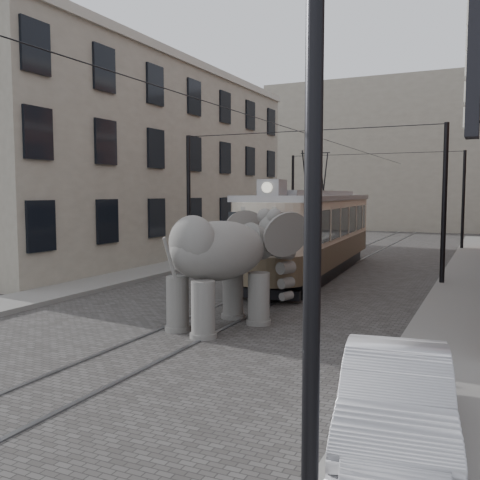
% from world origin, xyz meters
% --- Properties ---
extents(ground, '(120.00, 120.00, 0.00)m').
position_xyz_m(ground, '(0.00, 0.00, 0.00)').
color(ground, '#484542').
extents(tram_rails, '(1.54, 80.00, 0.02)m').
position_xyz_m(tram_rails, '(0.00, 0.00, 0.01)').
color(tram_rails, slate).
rests_on(tram_rails, ground).
extents(sidewalk_right, '(2.00, 60.00, 0.15)m').
position_xyz_m(sidewalk_right, '(6.00, 0.00, 0.07)').
color(sidewalk_right, slate).
rests_on(sidewalk_right, ground).
extents(sidewalk_left, '(2.00, 60.00, 0.15)m').
position_xyz_m(sidewalk_left, '(-6.50, 0.00, 0.07)').
color(sidewalk_left, slate).
rests_on(sidewalk_left, ground).
extents(stucco_building, '(7.00, 24.00, 10.00)m').
position_xyz_m(stucco_building, '(-11.00, 10.00, 5.00)').
color(stucco_building, gray).
rests_on(stucco_building, ground).
extents(distant_block, '(28.00, 10.00, 14.00)m').
position_xyz_m(distant_block, '(0.00, 40.00, 7.00)').
color(distant_block, gray).
rests_on(distant_block, ground).
extents(catenary, '(11.00, 30.20, 6.00)m').
position_xyz_m(catenary, '(-0.20, 5.00, 3.00)').
color(catenary, black).
rests_on(catenary, ground).
extents(tram, '(3.48, 13.18, 5.17)m').
position_xyz_m(tram, '(-0.01, 6.96, 2.59)').
color(tram, beige).
rests_on(tram, ground).
extents(elephant, '(4.30, 5.62, 3.05)m').
position_xyz_m(elephant, '(0.53, -2.96, 1.52)').
color(elephant, '#605E59').
rests_on(elephant, ground).
extents(parked_car, '(2.01, 4.18, 1.32)m').
position_xyz_m(parked_car, '(5.72, -7.86, 0.66)').
color(parked_car, '#BAB9BE').
rests_on(parked_car, ground).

